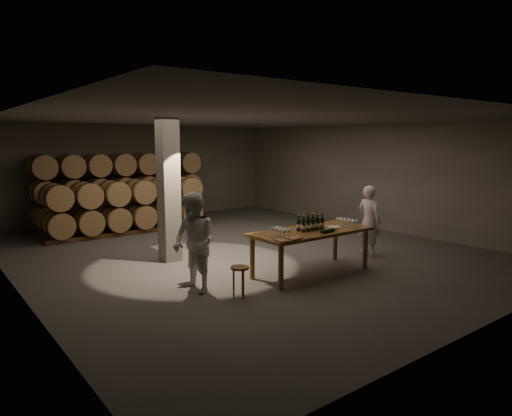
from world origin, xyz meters
TOP-DOWN VIEW (x-y plane):
  - room at (-1.80, 0.20)m, footprint 12.00×12.00m
  - tasting_table at (0.00, -2.50)m, footprint 2.60×1.10m
  - barrel_stack_back at (-0.96, 5.20)m, footprint 5.48×0.95m
  - barrel_stack_front at (-1.35, 3.80)m, footprint 4.70×0.95m
  - bottle_cluster at (-0.01, -2.48)m, footprint 0.60×0.23m
  - lying_bottles at (0.09, -2.87)m, footprint 0.44×0.07m
  - glass_cluster_left at (-0.88, -2.57)m, footprint 0.19×0.41m
  - glass_cluster_right at (0.93, -2.62)m, footprint 0.19×0.52m
  - plate at (0.59, -2.56)m, footprint 0.28×0.28m
  - notebook_near at (-0.88, -2.92)m, footprint 0.32×0.28m
  - notebook_corner at (-1.14, -2.91)m, footprint 0.23×0.28m
  - pen at (-0.72, -2.95)m, footprint 0.15×0.01m
  - stool at (-1.98, -2.78)m, footprint 0.32×0.32m
  - person_man at (2.14, -2.23)m, footprint 0.42×0.62m
  - person_woman at (-2.46, -2.05)m, footprint 0.78×0.95m

SIDE VIEW (x-z plane):
  - stool at x=-1.98m, z-range 0.17..0.71m
  - tasting_table at x=0.00m, z-range 0.35..1.25m
  - barrel_stack_front at x=-1.35m, z-range 0.04..1.61m
  - person_man at x=2.14m, z-range 0.00..1.66m
  - person_woman at x=-2.46m, z-range 0.00..1.80m
  - pen at x=-0.72m, z-range 0.90..0.91m
  - plate at x=0.59m, z-range 0.90..0.92m
  - notebook_corner at x=-1.14m, z-range 0.90..0.92m
  - notebook_near at x=-0.88m, z-range 0.90..0.93m
  - lying_bottles at x=0.09m, z-range 0.90..0.97m
  - glass_cluster_right at x=0.93m, z-range 0.93..1.09m
  - bottle_cluster at x=-0.01m, z-range 0.85..1.19m
  - glass_cluster_left at x=-0.88m, z-range 0.94..1.11m
  - barrel_stack_back at x=-0.96m, z-range 0.04..2.35m
  - room at x=-1.80m, z-range -4.40..7.60m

